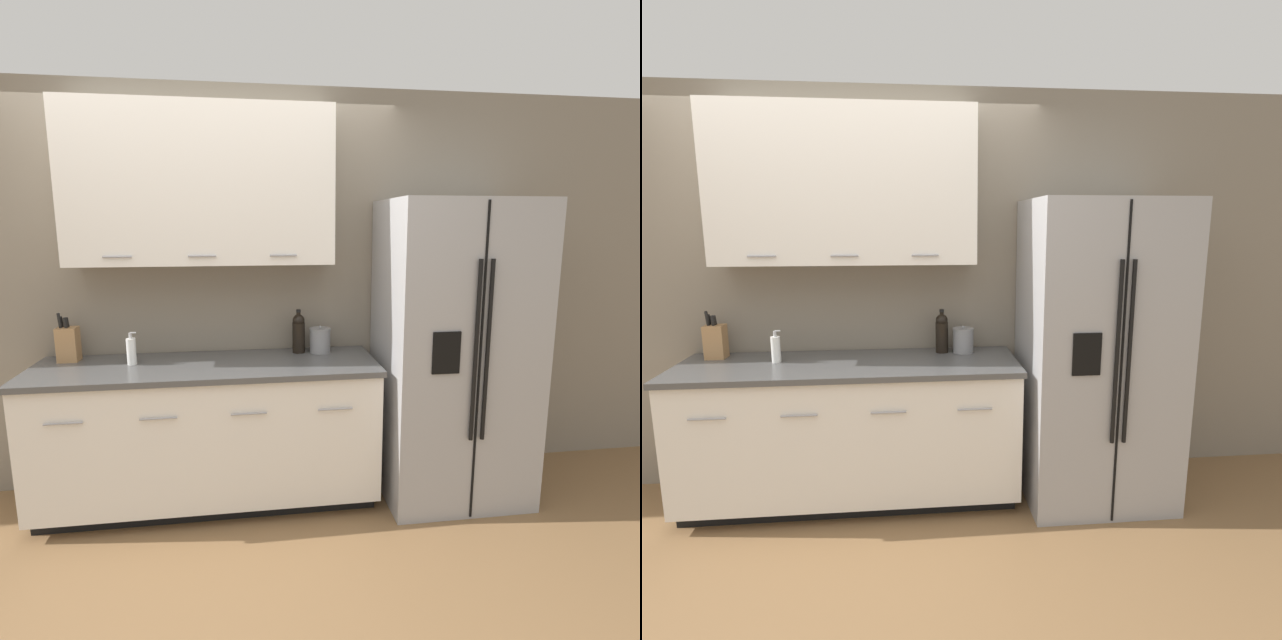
% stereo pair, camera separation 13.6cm
% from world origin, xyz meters
% --- Properties ---
extents(ground_plane, '(14.00, 14.00, 0.00)m').
position_xyz_m(ground_plane, '(0.00, 0.00, 0.00)').
color(ground_plane, olive).
extents(wall_back, '(10.00, 0.39, 2.60)m').
position_xyz_m(wall_back, '(0.01, 0.98, 1.48)').
color(wall_back, gray).
rests_on(wall_back, ground_plane).
extents(counter_unit, '(2.07, 0.64, 0.91)m').
position_xyz_m(counter_unit, '(0.02, 0.68, 0.46)').
color(counter_unit, black).
rests_on(counter_unit, ground_plane).
extents(refrigerator, '(0.90, 0.77, 1.89)m').
position_xyz_m(refrigerator, '(1.57, 0.62, 0.95)').
color(refrigerator, '#9E9EA0').
rests_on(refrigerator, ground_plane).
extents(knife_block, '(0.12, 0.11, 0.31)m').
position_xyz_m(knife_block, '(-0.82, 0.86, 1.02)').
color(knife_block, '#A87A4C').
rests_on(knife_block, counter_unit).
extents(wine_bottle, '(0.08, 0.08, 0.29)m').
position_xyz_m(wine_bottle, '(0.60, 0.87, 1.05)').
color(wine_bottle, black).
rests_on(wine_bottle, counter_unit).
extents(soap_dispenser, '(0.06, 0.06, 0.20)m').
position_xyz_m(soap_dispenser, '(-0.42, 0.73, 1.00)').
color(soap_dispenser, white).
rests_on(soap_dispenser, counter_unit).
extents(steel_canister, '(0.14, 0.14, 0.18)m').
position_xyz_m(steel_canister, '(0.74, 0.85, 0.99)').
color(steel_canister, gray).
rests_on(steel_canister, counter_unit).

